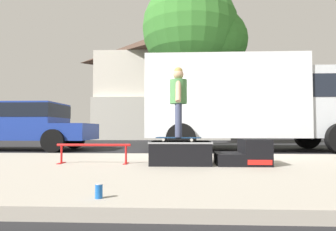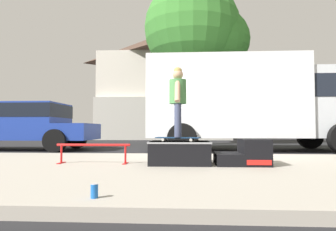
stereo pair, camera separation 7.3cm
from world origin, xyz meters
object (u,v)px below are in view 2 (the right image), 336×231
pickup_truck_blue (18,124)px  skateboard (178,138)px  box_truck (253,100)px  street_tree_main (198,32)px  grind_rail (93,149)px  skater_kid (178,96)px  soda_can (94,191)px  kicker_ramp (246,154)px  skate_box (180,152)px

pickup_truck_blue → skateboard: bearing=-39.5°
box_truck → street_tree_main: bearing=115.8°
grind_rail → street_tree_main: bearing=75.3°
skateboard → skater_kid: 0.74m
skater_kid → soda_can: bearing=-104.6°
street_tree_main → skater_kid: bearing=-94.8°
kicker_ramp → pickup_truck_blue: pickup_truck_blue is taller
soda_can → skateboard: bearing=75.4°
grind_rail → pickup_truck_blue: 6.33m
skate_box → pickup_truck_blue: 7.44m
grind_rail → street_tree_main: 9.90m
grind_rail → skateboard: (1.50, 0.04, 0.20)m
kicker_ramp → pickup_truck_blue: (-6.85, 4.74, 0.59)m
soda_can → kicker_ramp: bearing=54.1°
grind_rail → skater_kid: (1.50, 0.04, 0.94)m
street_tree_main → skate_box: bearing=-94.5°
box_truck → pickup_truck_blue: size_ratio=1.21×
skater_kid → pickup_truck_blue: (-5.68, 4.68, -0.42)m
kicker_ramp → skater_kid: (-1.16, 0.06, 1.02)m
skater_kid → street_tree_main: bearing=85.2°
kicker_ramp → skater_kid: skater_kid is taller
kicker_ramp → street_tree_main: size_ratio=0.12×
soda_can → box_truck: box_truck is taller
skateboard → soda_can: bearing=-104.6°
skate_box → pickup_truck_blue: (-5.72, 4.73, 0.56)m
skater_kid → street_tree_main: 9.21m
pickup_truck_blue → street_tree_main: bearing=29.7°
skateboard → soda_can: size_ratio=6.38×
kicker_ramp → soda_can: kicker_ramp is taller
grind_rail → box_truck: box_truck is taller
skate_box → pickup_truck_blue: pickup_truck_blue is taller
skate_box → skateboard: skateboard is taller
grind_rail → box_truck: bearing=51.2°
kicker_ramp → skater_kid: 1.55m
street_tree_main → box_truck: bearing=-64.2°
grind_rail → box_truck: size_ratio=0.19×
skateboard → pickup_truck_blue: pickup_truck_blue is taller
skater_kid → street_tree_main: size_ratio=0.16×
box_truck → pickup_truck_blue: box_truck is taller
box_truck → soda_can: bearing=-112.5°
skate_box → box_truck: box_truck is taller
kicker_ramp → skater_kid: bearing=177.1°
kicker_ramp → soda_can: (-1.84, -2.54, -0.12)m
kicker_ramp → box_truck: (1.23, 4.87, 1.40)m
grind_rail → pickup_truck_blue: size_ratio=0.23×
skateboard → street_tree_main: street_tree_main is taller
grind_rail → pickup_truck_blue: pickup_truck_blue is taller
soda_can → pickup_truck_blue: (-5.01, 7.27, 0.71)m
pickup_truck_blue → grind_rail: bearing=-48.5°
skateboard → box_truck: size_ratio=0.12×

